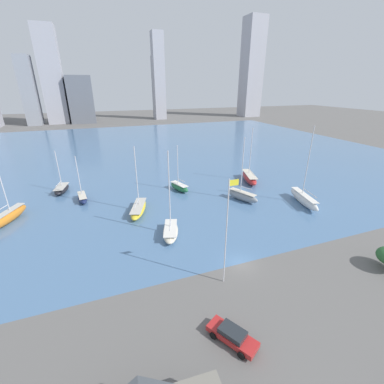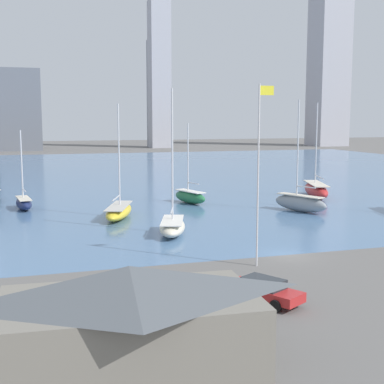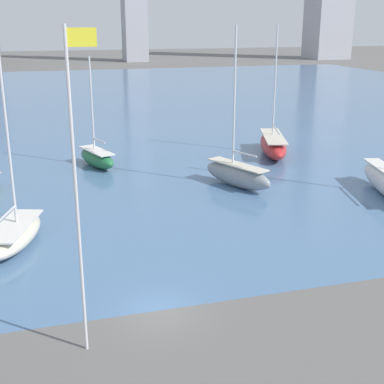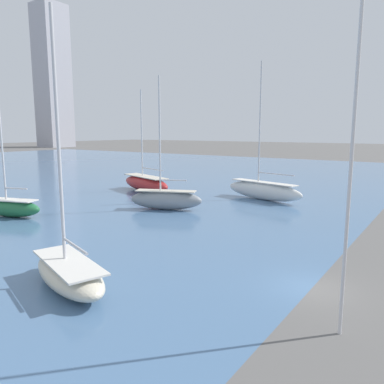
{
  "view_description": "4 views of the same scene",
  "coord_description": "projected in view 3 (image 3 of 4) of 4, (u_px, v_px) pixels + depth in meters",
  "views": [
    {
      "loc": [
        -16.67,
        -25.39,
        23.32
      ],
      "look_at": [
        -0.34,
        19.05,
        3.61
      ],
      "focal_mm": 24.0,
      "sensor_mm": 36.0,
      "label": 1
    },
    {
      "loc": [
        -20.52,
        -39.64,
        11.36
      ],
      "look_at": [
        -5.7,
        9.03,
        4.41
      ],
      "focal_mm": 50.0,
      "sensor_mm": 36.0,
      "label": 2
    },
    {
      "loc": [
        -5.06,
        -23.57,
        14.12
      ],
      "look_at": [
        4.25,
        8.81,
        3.24
      ],
      "focal_mm": 50.0,
      "sensor_mm": 36.0,
      "label": 3
    },
    {
      "loc": [
        -19.02,
        -5.42,
        8.22
      ],
      "look_at": [
        5.95,
        11.85,
        3.26
      ],
      "focal_mm": 35.0,
      "sensor_mm": 36.0,
      "label": 4
    }
  ],
  "objects": [
    {
      "name": "sailboat_green",
      "position": [
        97.0,
        157.0,
        53.63
      ],
      "size": [
        3.86,
        6.66,
        10.83
      ],
      "rotation": [
        0.0,
        0.0,
        0.33
      ],
      "color": "#236B3D",
      "rests_on": "harbor_water"
    },
    {
      "name": "sailboat_red",
      "position": [
        273.0,
        145.0,
        58.28
      ],
      "size": [
        5.52,
        10.56,
        13.7
      ],
      "rotation": [
        0.0,
        0.0,
        -0.3
      ],
      "color": "#B72828",
      "rests_on": "harbor_water"
    },
    {
      "name": "harbor_water",
      "position": [
        69.0,
        107.0,
        91.25
      ],
      "size": [
        180.0,
        140.0,
        0.0
      ],
      "color": "#4C7099",
      "rests_on": "ground_plane"
    },
    {
      "name": "flag_pole",
      "position": [
        77.0,
        190.0,
        21.79
      ],
      "size": [
        1.24,
        0.14,
        14.0
      ],
      "color": "silver",
      "rests_on": "ground_plane"
    },
    {
      "name": "sailboat_cream",
      "position": [
        15.0,
        233.0,
        34.77
      ],
      "size": [
        4.62,
        7.66,
        14.33
      ],
      "rotation": [
        0.0,
        0.0,
        -0.32
      ],
      "color": "beige",
      "rests_on": "harbor_water"
    },
    {
      "name": "ground_plane",
      "position": [
        160.0,
        310.0,
        27.23
      ],
      "size": [
        500.0,
        500.0,
        0.0
      ],
      "primitive_type": "plane",
      "color": "#605E5B"
    },
    {
      "name": "sailboat_gray",
      "position": [
        237.0,
        174.0,
        47.16
      ],
      "size": [
        4.75,
        7.74,
        13.74
      ],
      "rotation": [
        0.0,
        0.0,
        0.42
      ],
      "color": "gray",
      "rests_on": "harbor_water"
    }
  ]
}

